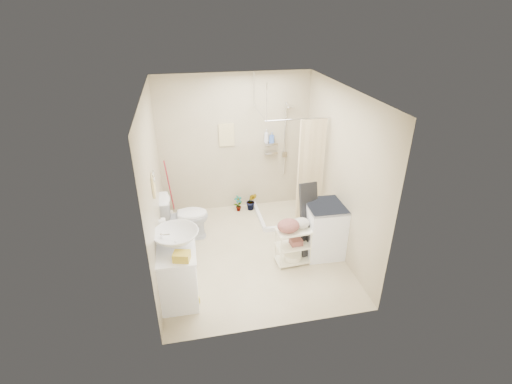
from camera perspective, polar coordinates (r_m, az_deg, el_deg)
floor at (r=6.15m, az=-0.67°, el=-9.22°), size 3.20×3.20×0.00m
ceiling at (r=5.07m, az=-0.83°, el=15.23°), size 2.80×3.20×0.04m
wall_back at (r=6.94m, az=-3.28°, el=7.32°), size 2.80×0.04×2.60m
wall_front at (r=4.12m, az=3.52°, el=-7.51°), size 2.80×0.04×2.60m
wall_left at (r=5.42m, az=-15.43°, el=0.47°), size 0.04×3.20×2.60m
wall_right at (r=5.88m, az=12.78°, el=2.93°), size 0.04×3.20×2.60m
vanity at (r=5.25m, az=-11.88°, el=-11.66°), size 0.53×0.93×0.81m
sink at (r=4.96m, az=-12.22°, el=-6.93°), size 0.66×0.66×0.21m
counter_basket at (r=4.70m, az=-11.37°, el=-9.69°), size 0.23×0.20×0.11m
floor_basket at (r=5.30m, az=-9.71°, el=-15.88°), size 0.28×0.24×0.13m
toilet at (r=6.40m, az=-11.04°, el=-3.73°), size 0.83×0.49×0.83m
mop at (r=7.00m, az=-13.50°, el=0.50°), size 0.15×0.15×1.19m
potted_plant_a at (r=7.22m, az=-2.75°, el=-1.78°), size 0.20×0.17×0.32m
potted_plant_b at (r=7.24m, az=-0.69°, el=-1.42°), size 0.24×0.21×0.37m
hanging_towel at (r=6.84m, az=-4.55°, el=8.75°), size 0.28×0.03×0.42m
towel_ring at (r=5.17m, az=-15.52°, el=1.21°), size 0.04×0.22×0.34m
tp_holder at (r=5.74m, az=-14.31°, el=-4.46°), size 0.08×0.12×0.14m
shower at (r=6.70m, az=4.72°, el=4.24°), size 1.10×1.10×2.10m
shampoo_bottle_a at (r=6.94m, az=1.60°, el=8.61°), size 0.13×0.13×0.25m
shampoo_bottle_b at (r=6.96m, az=2.46°, el=8.40°), size 0.11×0.11×0.19m
washing_machine at (r=6.02m, az=10.48°, el=-5.61°), size 0.62×0.64×0.87m
laundry_rack at (r=5.76m, az=5.74°, el=-7.81°), size 0.54×0.33×0.71m
ironing_board at (r=5.90m, az=8.21°, el=-4.16°), size 0.36×0.22×1.21m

